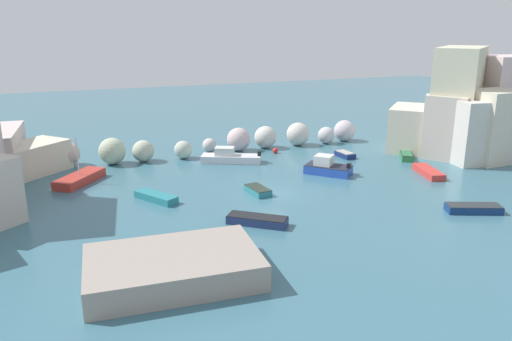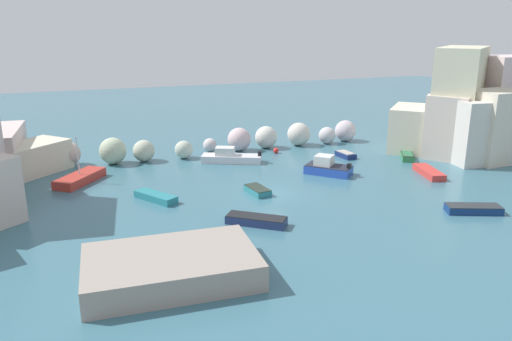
{
  "view_description": "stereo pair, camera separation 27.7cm",
  "coord_description": "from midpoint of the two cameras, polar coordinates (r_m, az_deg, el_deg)",
  "views": [
    {
      "loc": [
        -16.09,
        -37.2,
        13.94
      ],
      "look_at": [
        0.0,
        3.79,
        1.0
      ],
      "focal_mm": 34.85,
      "sensor_mm": 36.0,
      "label": 1
    },
    {
      "loc": [
        -15.83,
        -37.3,
        13.94
      ],
      "look_at": [
        0.0,
        3.79,
        1.0
      ],
      "focal_mm": 34.85,
      "sensor_mm": 36.0,
      "label": 2
    }
  ],
  "objects": [
    {
      "name": "moored_boat_0",
      "position": [
        41.94,
        23.52,
        -4.02
      ],
      "size": [
        4.33,
        2.88,
        0.61
      ],
      "rotation": [
        0.0,
        0.0,
        2.74
      ],
      "color": "navy",
      "rests_on": "cove_water"
    },
    {
      "name": "channel_buoy",
      "position": [
        56.11,
        2.09,
        2.31
      ],
      "size": [
        0.62,
        0.62,
        0.62
      ],
      "primitive_type": "sphere",
      "color": "red",
      "rests_on": "cove_water"
    },
    {
      "name": "cove_water",
      "position": [
        42.85,
        1.67,
        -2.61
      ],
      "size": [
        160.0,
        160.0,
        0.0
      ],
      "primitive_type": "plane",
      "color": "#3C6C7D",
      "rests_on": "ground"
    },
    {
      "name": "moored_boat_4",
      "position": [
        55.23,
        10.04,
        1.82
      ],
      "size": [
        1.4,
        2.55,
        0.6
      ],
      "rotation": [
        0.0,
        0.0,
        1.65
      ],
      "color": "navy",
      "rests_on": "cove_water"
    },
    {
      "name": "stone_dock",
      "position": [
        29.0,
        -9.76,
        -10.87
      ],
      "size": [
        10.02,
        6.69,
        1.56
      ],
      "primitive_type": "cube",
      "rotation": [
        0.0,
        0.0,
        -0.07
      ],
      "color": "gray",
      "rests_on": "ground"
    },
    {
      "name": "moored_boat_2",
      "position": [
        50.71,
        19.02,
        -0.14
      ],
      "size": [
        2.5,
        4.68,
        0.6
      ],
      "rotation": [
        0.0,
        0.0,
        4.46
      ],
      "color": "red",
      "rests_on": "cove_water"
    },
    {
      "name": "cliff_headland_right",
      "position": [
        62.66,
        23.96,
        6.04
      ],
      "size": [
        22.03,
        14.98,
        11.68
      ],
      "color": "beige",
      "rests_on": "ground"
    },
    {
      "name": "rock_breakwater",
      "position": [
        55.87,
        -5.52,
        3.18
      ],
      "size": [
        38.62,
        3.68,
        2.77
      ],
      "color": "silver",
      "rests_on": "ground"
    },
    {
      "name": "moored_boat_7",
      "position": [
        48.69,
        8.03,
        0.36
      ],
      "size": [
        4.59,
        4.69,
        1.81
      ],
      "rotation": [
        0.0,
        0.0,
        2.32
      ],
      "color": "blue",
      "rests_on": "cove_water"
    },
    {
      "name": "moored_boat_5",
      "position": [
        52.37,
        -3.14,
        1.54
      ],
      "size": [
        6.43,
        4.38,
        1.62
      ],
      "rotation": [
        0.0,
        0.0,
        2.69
      ],
      "color": "silver",
      "rests_on": "cove_water"
    },
    {
      "name": "moored_boat_3",
      "position": [
        36.18,
        -0.08,
        -5.73
      ],
      "size": [
        4.28,
        3.79,
        0.65
      ],
      "rotation": [
        0.0,
        0.0,
        2.47
      ],
      "color": "navy",
      "rests_on": "cove_water"
    },
    {
      "name": "moored_boat_8",
      "position": [
        42.66,
        0.02,
        -2.3
      ],
      "size": [
        1.66,
        2.85,
        0.56
      ],
      "rotation": [
        0.0,
        0.0,
        4.84
      ],
      "color": "teal",
      "rests_on": "cove_water"
    },
    {
      "name": "moored_boat_9",
      "position": [
        56.31,
        16.71,
        1.7
      ],
      "size": [
        2.95,
        3.75,
        0.66
      ],
      "rotation": [
        0.0,
        0.0,
        4.16
      ],
      "color": "#317F47",
      "rests_on": "cove_water"
    },
    {
      "name": "moored_boat_6",
      "position": [
        41.83,
        -11.6,
        -3.01
      ],
      "size": [
        3.18,
        4.1,
        0.59
      ],
      "rotation": [
        0.0,
        0.0,
        2.12
      ],
      "color": "teal",
      "rests_on": "cove_water"
    },
    {
      "name": "moored_boat_1",
      "position": [
        48.34,
        -19.72,
        -0.87
      ],
      "size": [
        4.9,
        5.55,
        4.3
      ],
      "rotation": [
        0.0,
        0.0,
        4.06
      ],
      "color": "#BE352B",
      "rests_on": "cove_water"
    }
  ]
}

